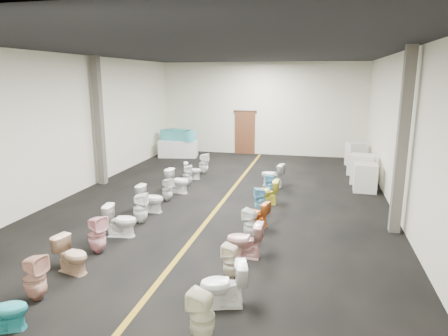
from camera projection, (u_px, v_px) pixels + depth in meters
The scene contains 39 objects.
floor at pixel (224, 200), 12.51m from camera, with size 16.00×16.00×0.00m, color black.
ceiling at pixel (224, 51), 11.51m from camera, with size 16.00×16.00×0.00m, color black.
wall_back at pixel (261, 109), 19.59m from camera, with size 10.00×10.00×0.00m, color beige.
wall_front at pixel (55, 218), 4.42m from camera, with size 10.00×10.00×0.00m, color beige.
wall_left at pixel (76, 125), 13.14m from camera, with size 16.00×16.00×0.00m, color beige.
wall_right at pixel (402, 134), 10.87m from camera, with size 16.00×16.00×0.00m, color beige.
aisle_stripe at pixel (224, 200), 12.51m from camera, with size 0.12×15.60×0.01m, color #896614.
back_door at pixel (245, 133), 19.98m from camera, with size 1.00×0.10×2.10m, color #562D19.
door_frame at pixel (245, 111), 19.76m from camera, with size 1.15×0.08×0.10m, color #331C11.
column_left at pixel (99, 122), 14.03m from camera, with size 0.25×0.25×4.50m, color #59544C.
column_right at pixel (402, 143), 9.51m from camera, with size 0.25×0.25×4.50m, color #59544C.
display_table at pixel (178, 148), 19.34m from camera, with size 1.82×0.91×0.81m, color silver.
bathtub at pixel (178, 135), 19.19m from camera, with size 1.85×0.81×0.55m.
appliance_crate_a at pixel (365, 178), 13.43m from camera, with size 0.74×0.74×0.95m, color silver.
appliance_crate_b at pixel (362, 169), 14.44m from camera, with size 0.76×0.76×1.05m, color white.
appliance_crate_c at pixel (359, 165), 15.72m from camera, with size 0.72×0.72×0.81m, color silver.
appliance_crate_d at pixel (356, 154), 17.25m from camera, with size 0.72×0.72×1.02m, color silver.
toilet_left_0 at pixel (4, 310), 6.03m from camera, with size 0.38×0.67×0.68m, color teal.
toilet_left_1 at pixel (35, 278), 6.84m from camera, with size 0.37×0.38×0.83m, color #D89C87.
toilet_left_2 at pixel (72, 255), 7.83m from camera, with size 0.41×0.72×0.74m, color #D3AA86.
toilet_left_3 at pixel (97, 234), 8.69m from camera, with size 0.38×0.39×0.85m, color #EDA9AE.
toilet_left_4 at pixel (121, 220), 9.63m from camera, with size 0.44×0.77×0.79m, color white.
toilet_left_5 at pixel (140, 208), 10.49m from camera, with size 0.37×0.38×0.82m, color white.
toilet_left_6 at pixel (151, 199), 11.38m from camera, with size 0.44×0.77×0.78m, color silver.
toilet_left_7 at pixel (167, 190), 12.41m from camera, with size 0.32×0.33×0.72m, color silver.
toilet_left_8 at pixel (178, 181), 13.28m from camera, with size 0.45×0.78×0.80m, color white.
toilet_left_9 at pixel (187, 175), 14.16m from camera, with size 0.33×0.34×0.74m, color silver.
toilet_left_10 at pixel (193, 171), 15.06m from camera, with size 0.37×0.65×0.66m, color white.
toilet_left_11 at pixel (204, 164), 15.90m from camera, with size 0.37×0.38×0.82m, color white.
toilet_right_0 at pixel (202, 316), 5.75m from camera, with size 0.36×0.37×0.81m, color beige.
toilet_right_1 at pixel (223, 285), 6.64m from camera, with size 0.44×0.78×0.79m, color white.
toilet_right_2 at pixel (231, 261), 7.61m from camera, with size 0.31×0.32×0.69m, color beige.
toilet_right_3 at pixel (245, 240), 8.48m from camera, with size 0.44×0.77×0.79m, color #D69D9A.
toilet_right_4 at pixel (251, 224), 9.45m from camera, with size 0.34×0.34×0.75m, color silver.
toilet_right_5 at pixel (256, 214), 10.28m from camera, with size 0.38×0.66×0.67m, color orange.
toilet_right_6 at pixel (260, 200), 11.27m from camera, with size 0.34×0.34×0.75m, color #66ADCF.
toilet_right_7 at pixel (266, 192), 12.09m from camera, with size 0.43×0.75×0.76m, color #F6E949.
toilet_right_8 at pixel (270, 184), 13.08m from camera, with size 0.31×0.31×0.68m, color #63B4D7.
toilet_right_9 at pixel (272, 175), 14.04m from camera, with size 0.46×0.81×0.83m, color silver.
Camera 1 is at (2.79, -11.64, 3.77)m, focal length 32.00 mm.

